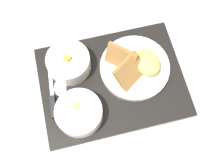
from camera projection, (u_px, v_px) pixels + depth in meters
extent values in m
plane|color=#ADA89E|center=(112.00, 83.00, 0.84)|extent=(4.00, 4.00, 0.00)
cube|color=black|center=(112.00, 82.00, 0.83)|extent=(0.44, 0.34, 0.02)
cylinder|color=silver|center=(69.00, 63.00, 0.81)|extent=(0.13, 0.13, 0.06)
torus|color=silver|center=(68.00, 59.00, 0.79)|extent=(0.13, 0.13, 0.01)
cylinder|color=#A8D184|center=(70.00, 59.00, 0.79)|extent=(0.06, 0.06, 0.02)
cylinder|color=#A8D184|center=(64.00, 68.00, 0.78)|extent=(0.05, 0.05, 0.02)
cylinder|color=#A8D184|center=(61.00, 64.00, 0.79)|extent=(0.04, 0.04, 0.01)
cylinder|color=#A8D184|center=(66.00, 68.00, 0.79)|extent=(0.05, 0.05, 0.02)
cube|color=orange|center=(67.00, 59.00, 0.79)|extent=(0.02, 0.02, 0.02)
cube|color=orange|center=(67.00, 59.00, 0.79)|extent=(0.03, 0.03, 0.01)
cylinder|color=silver|center=(79.00, 113.00, 0.76)|extent=(0.13, 0.13, 0.05)
torus|color=silver|center=(78.00, 111.00, 0.74)|extent=(0.13, 0.13, 0.01)
cylinder|color=olive|center=(79.00, 113.00, 0.76)|extent=(0.11, 0.11, 0.04)
cube|color=tan|center=(74.00, 108.00, 0.75)|extent=(0.02, 0.02, 0.01)
cube|color=tan|center=(77.00, 107.00, 0.75)|extent=(0.02, 0.02, 0.01)
cylinder|color=silver|center=(135.00, 67.00, 0.83)|extent=(0.21, 0.21, 0.02)
ellipsoid|color=#EAB756|center=(147.00, 62.00, 0.81)|extent=(0.10, 0.11, 0.04)
cube|color=#A37038|center=(120.00, 60.00, 0.81)|extent=(0.10, 0.09, 0.09)
cube|color=#A37038|center=(130.00, 72.00, 0.79)|extent=(0.11, 0.11, 0.08)
cube|color=silver|center=(51.00, 79.00, 0.82)|extent=(0.01, 0.11, 0.00)
cube|color=black|center=(53.00, 107.00, 0.79)|extent=(0.02, 0.07, 0.01)
ellipsoid|color=silver|center=(60.00, 88.00, 0.81)|extent=(0.04, 0.05, 0.01)
cube|color=silver|center=(64.00, 112.00, 0.79)|extent=(0.02, 0.10, 0.01)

